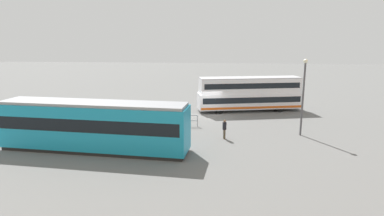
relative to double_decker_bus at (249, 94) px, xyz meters
name	(u,v)px	position (x,y,z in m)	size (l,w,h in m)	color
ground_plane	(210,116)	(4.32, 3.04, -1.96)	(160.00, 160.00, 0.00)	slate
double_decker_bus	(249,94)	(0.00, 0.00, 0.00)	(11.93, 4.98, 3.83)	white
tram_yellow	(94,125)	(12.24, 14.55, -0.09)	(13.95, 3.64, 3.60)	teal
pedestrian_near_railing	(167,113)	(8.32, 6.26, -1.00)	(0.39, 0.39, 1.67)	#4C3F2D
pedestrian_crossing	(224,128)	(2.81, 10.90, -1.04)	(0.38, 0.38, 1.61)	#4C3F2D
pedestrian_railing	(154,118)	(9.39, 7.45, -1.22)	(8.22, 0.29, 1.08)	gray
info_sign	(107,107)	(13.79, 7.58, -0.26)	(1.08, 0.31, 2.45)	slate
street_lamp	(303,91)	(-3.62, 9.23, 1.82)	(0.36, 0.36, 6.41)	#4C4C51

